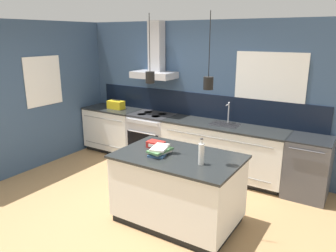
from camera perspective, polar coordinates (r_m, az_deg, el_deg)
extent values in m
plane|color=#A87F51|center=(4.79, -6.27, -13.95)|extent=(16.00, 16.00, 0.00)
cube|color=#354C6B|center=(5.98, 5.48, 5.38)|extent=(5.60, 0.06, 2.60)
cube|color=black|center=(5.98, 5.26, 3.68)|extent=(4.42, 0.02, 0.43)
cube|color=white|center=(5.45, 17.23, 7.17)|extent=(1.12, 0.01, 0.96)
cube|color=black|center=(5.46, 17.26, 7.18)|extent=(1.04, 0.01, 0.88)
cube|color=#B5B5BA|center=(6.12, -2.46, 8.89)|extent=(0.80, 0.46, 0.12)
cube|color=#B5B5BA|center=(6.16, -2.03, 13.70)|extent=(0.26, 0.20, 0.90)
cylinder|color=black|center=(3.98, -3.23, 14.26)|extent=(0.01, 0.01, 0.67)
cylinder|color=black|center=(4.01, -3.14, 8.46)|extent=(0.11, 0.11, 0.14)
sphere|color=#F9D18C|center=(4.01, -3.14, 8.46)|extent=(0.06, 0.06, 0.06)
cylinder|color=black|center=(3.60, 7.26, 13.92)|extent=(0.01, 0.01, 0.68)
cylinder|color=black|center=(3.64, 7.03, 7.41)|extent=(0.11, 0.11, 0.14)
sphere|color=#F9D18C|center=(3.64, 7.03, 7.41)|extent=(0.06, 0.06, 0.06)
cube|color=#354C6B|center=(6.50, -19.85, 5.34)|extent=(0.06, 3.80, 2.60)
cube|color=white|center=(6.34, -20.87, 7.30)|extent=(0.01, 0.76, 0.88)
cube|color=black|center=(6.34, -20.91, 7.30)|extent=(0.01, 0.68, 0.80)
cube|color=black|center=(7.03, -9.13, -3.76)|extent=(1.10, 0.56, 0.09)
cube|color=white|center=(6.88, -9.45, -0.37)|extent=(1.14, 0.62, 0.79)
cube|color=gray|center=(6.59, -11.35, 1.29)|extent=(1.00, 0.01, 0.01)
cube|color=gray|center=(6.74, -11.11, -3.24)|extent=(1.00, 0.01, 0.01)
cube|color=#232626|center=(6.78, -9.61, 2.96)|extent=(1.16, 0.64, 0.03)
cube|color=black|center=(5.82, 9.44, -7.99)|extent=(2.03, 0.56, 0.09)
cube|color=white|center=(5.64, 9.52, -3.99)|extent=(2.09, 0.62, 0.79)
cube|color=gray|center=(5.27, 8.32, -2.17)|extent=(1.84, 0.01, 0.01)
cube|color=gray|center=(5.47, 8.10, -7.67)|extent=(1.84, 0.01, 0.01)
cube|color=#232626|center=(5.51, 9.71, 0.02)|extent=(2.11, 0.64, 0.03)
cube|color=#262628|center=(5.56, 9.91, 0.25)|extent=(0.48, 0.34, 0.01)
cylinder|color=#B5B5BA|center=(5.63, 10.50, 2.27)|extent=(0.02, 0.02, 0.34)
sphere|color=#B5B5BA|center=(5.59, 10.58, 3.97)|extent=(0.03, 0.03, 0.03)
cylinder|color=#B5B5BA|center=(5.54, 10.34, 3.66)|extent=(0.02, 0.12, 0.02)
cube|color=#B5B5BA|center=(6.31, -2.74, -2.11)|extent=(0.81, 0.62, 0.87)
cube|color=black|center=(6.08, -4.45, -3.20)|extent=(0.69, 0.02, 0.44)
cylinder|color=#B5B5BA|center=(5.99, -4.62, -1.17)|extent=(0.60, 0.02, 0.02)
cube|color=#B5B5BA|center=(5.95, -4.55, 0.62)|extent=(0.69, 0.02, 0.07)
cube|color=#2D2D30|center=(6.19, -2.80, 1.90)|extent=(0.81, 0.60, 0.04)
cylinder|color=black|center=(6.36, -3.44, 2.44)|extent=(0.17, 0.17, 0.00)
cylinder|color=black|center=(6.18, -1.00, 2.08)|extent=(0.17, 0.17, 0.00)
cylinder|color=black|center=(6.19, -4.60, 2.05)|extent=(0.17, 0.17, 0.00)
cylinder|color=black|center=(6.01, -2.13, 1.67)|extent=(0.17, 0.17, 0.00)
cube|color=#4C4C51|center=(5.33, 23.14, -6.74)|extent=(0.61, 0.62, 0.89)
cube|color=black|center=(5.18, 23.68, -2.07)|extent=(0.61, 0.62, 0.02)
cylinder|color=#4C4C51|center=(4.89, 22.96, -3.99)|extent=(0.46, 0.02, 0.02)
cube|color=black|center=(4.47, 1.70, -15.58)|extent=(1.44, 0.91, 0.09)
cube|color=white|center=(4.25, 1.74, -10.50)|extent=(1.50, 0.95, 0.79)
cube|color=#232626|center=(4.09, 1.79, -5.34)|extent=(1.55, 1.00, 0.03)
cylinder|color=silver|center=(3.79, 5.82, -4.89)|extent=(0.07, 0.07, 0.25)
cylinder|color=silver|center=(3.74, 5.89, -2.71)|extent=(0.03, 0.03, 0.06)
cylinder|color=#262628|center=(3.73, 5.90, -2.24)|extent=(0.03, 0.03, 0.01)
cube|color=#335684|center=(4.10, -1.67, -4.84)|extent=(0.26, 0.32, 0.03)
cube|color=silver|center=(4.11, -1.48, -4.42)|extent=(0.25, 0.30, 0.02)
cube|color=#4C7F4C|center=(4.08, -1.39, -4.23)|extent=(0.22, 0.34, 0.03)
cube|color=silver|center=(4.09, -1.40, -3.79)|extent=(0.24, 0.33, 0.03)
cube|color=red|center=(4.36, -2.15, -3.22)|extent=(0.22, 0.15, 0.08)
cube|color=white|center=(4.30, -2.71, -3.50)|extent=(0.13, 0.01, 0.04)
cube|color=gold|center=(6.70, -9.05, 3.67)|extent=(0.34, 0.18, 0.16)
cylinder|color=black|center=(6.68, -9.08, 4.51)|extent=(0.20, 0.02, 0.02)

